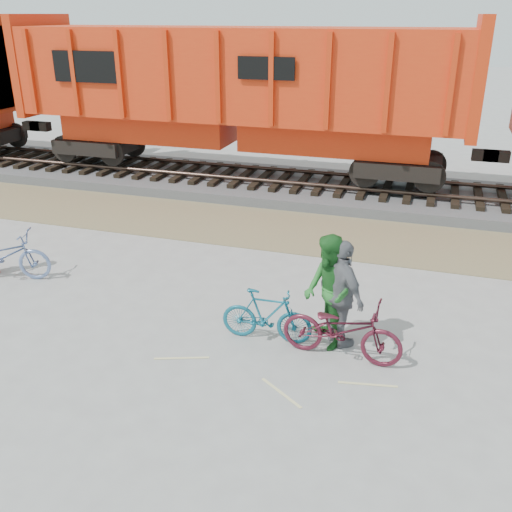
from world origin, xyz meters
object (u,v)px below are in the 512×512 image
object	(u,v)px
hopper_car_center	(237,91)
bicycle_blue	(3,256)
person_man	(329,292)
bicycle_teal	(267,316)
person_woman	(342,295)
bicycle_maroon	(342,330)

from	to	relation	value
hopper_car_center	bicycle_blue	world-z (taller)	hopper_car_center
hopper_car_center	person_man	bearing A→B (deg)	-61.84
bicycle_blue	bicycle_teal	bearing A→B (deg)	-113.40
person_man	person_woman	xyz separation A→B (m)	(0.21, 0.05, -0.03)
bicycle_blue	hopper_car_center	bearing A→B (deg)	-33.06
bicycle_teal	person_man	world-z (taller)	person_man
bicycle_blue	bicycle_teal	world-z (taller)	bicycle_blue
bicycle_blue	person_man	bearing A→B (deg)	-110.83
hopper_car_center	person_woman	size ratio (longest dim) A/B	7.44
bicycle_blue	bicycle_maroon	world-z (taller)	bicycle_blue
hopper_car_center	bicycle_maroon	bearing A→B (deg)	-61.24
bicycle_blue	person_woman	world-z (taller)	person_woman
bicycle_teal	person_woman	xyz separation A→B (m)	(1.21, 0.25, 0.47)
hopper_car_center	bicycle_blue	size ratio (longest dim) A/B	6.99
bicycle_maroon	person_man	world-z (taller)	person_man
bicycle_teal	person_man	distance (m)	1.14
bicycle_blue	person_woman	size ratio (longest dim) A/B	1.06
bicycle_blue	person_man	world-z (taller)	person_man
hopper_car_center	person_man	xyz separation A→B (m)	(4.62, -8.62, -2.03)
bicycle_teal	bicycle_maroon	world-z (taller)	bicycle_maroon
bicycle_blue	person_woman	xyz separation A→B (m)	(7.20, -0.45, 0.42)
hopper_car_center	person_man	distance (m)	9.99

